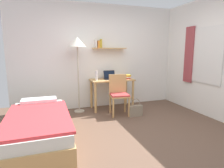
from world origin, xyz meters
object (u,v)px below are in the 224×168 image
Objects in this scene: desk_chair at (119,93)px; laptop at (110,77)px; book_stack at (126,77)px; standing_lamp at (77,46)px; desk at (112,85)px; handbag at (135,110)px; bed at (39,127)px; water_bottle at (96,76)px.

desk_chair is 3.10× the size of laptop.
standing_lamp is at bearing 177.29° from book_stack.
desk is 0.92m from handbag.
handbag is at bearing -65.31° from laptop.
desk is 2.63× the size of handbag.
bed is 1.77× the size of desk.
water_bottle reaches higher than laptop.
laptop is at bearing 114.69° from handbag.
bed is 2.05× the size of desk_chair.
bed is at bearing -163.50° from handbag.
book_stack is at bearing -8.53° from desk.
handbag is at bearing -67.31° from desk.
bed is at bearing -153.66° from desk_chair.
book_stack is at bearing 49.09° from desk_chair.
book_stack is (0.42, -0.09, -0.00)m from laptop.
book_stack is 0.95m from handbag.
bed is 2.18m from desk.
desk is 0.50m from water_bottle.
standing_lamp is at bearing 149.85° from desk_chair.
desk reaches higher than bed.
desk_chair is at bearing 140.97° from handbag.
desk is at bearing -0.09° from standing_lamp.
laptop is 0.42m from book_stack.
desk is 4.66× the size of water_bottle.
desk is 3.58× the size of laptop.
handbag is (1.14, -0.73, -1.42)m from standing_lamp.
laptop reaches higher than handbag.
water_bottle is at bearing 137.88° from handbag.
desk is 0.21m from laptop.
laptop is at bearing 2.17° from standing_lamp.
handbag is (0.35, -0.76, -0.67)m from laptop.
handbag is at bearing 16.50° from bed.
desk is at bearing 90.05° from desk_chair.
desk_chair is at bearing -30.15° from standing_lamp.
laptop is (1.65, 1.36, 0.57)m from bed.
laptop reaches higher than desk_chair.
desk_chair is 0.52× the size of standing_lamp.
standing_lamp reaches higher than desk_chair.
desk_chair is at bearing -89.95° from desk.
water_bottle is 0.96× the size of book_stack.
water_bottle is at bearing -178.30° from book_stack.
standing_lamp reaches higher than book_stack.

